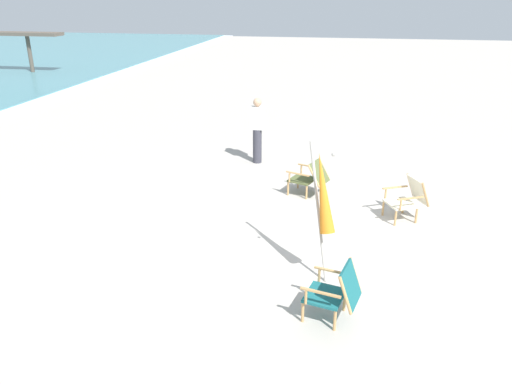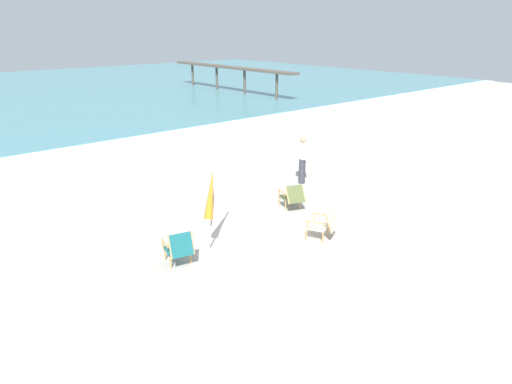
{
  "view_description": "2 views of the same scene",
  "coord_description": "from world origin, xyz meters",
  "px_view_note": "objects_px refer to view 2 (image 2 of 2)",
  "views": [
    {
      "loc": [
        -8.25,
        -0.27,
        4.04
      ],
      "look_at": [
        -0.52,
        1.19,
        0.85
      ],
      "focal_mm": 35.0,
      "sensor_mm": 36.0,
      "label": 1
    },
    {
      "loc": [
        -7.28,
        -8.29,
        5.04
      ],
      "look_at": [
        0.3,
        0.55,
        0.82
      ],
      "focal_mm": 32.0,
      "sensor_mm": 36.0,
      "label": 2
    }
  ],
  "objects_px": {
    "beach_chair_back_right": "(324,223)",
    "umbrella_furled_orange": "(211,195)",
    "person_near_chairs": "(302,159)",
    "beach_chair_far_center": "(292,196)",
    "beach_chair_front_right": "(179,247)"
  },
  "relations": [
    {
      "from": "beach_chair_back_right",
      "to": "umbrella_furled_orange",
      "type": "xyz_separation_m",
      "value": [
        -2.34,
        1.49,
        0.89
      ]
    },
    {
      "from": "beach_chair_far_center",
      "to": "umbrella_furled_orange",
      "type": "relative_size",
      "value": 0.46
    },
    {
      "from": "beach_chair_front_right",
      "to": "umbrella_furled_orange",
      "type": "relative_size",
      "value": 0.4
    },
    {
      "from": "beach_chair_far_center",
      "to": "beach_chair_back_right",
      "type": "relative_size",
      "value": 1.06
    },
    {
      "from": "person_near_chairs",
      "to": "beach_chair_far_center",
      "type": "bearing_deg",
      "value": -142.56
    },
    {
      "from": "beach_chair_far_center",
      "to": "beach_chair_back_right",
      "type": "distance_m",
      "value": 2.09
    },
    {
      "from": "beach_chair_far_center",
      "to": "beach_chair_back_right",
      "type": "bearing_deg",
      "value": -113.14
    },
    {
      "from": "beach_chair_front_right",
      "to": "beach_chair_back_right",
      "type": "relative_size",
      "value": 0.93
    },
    {
      "from": "beach_chair_front_right",
      "to": "person_near_chairs",
      "type": "height_order",
      "value": "person_near_chairs"
    },
    {
      "from": "umbrella_furled_orange",
      "to": "person_near_chairs",
      "type": "distance_m",
      "value": 5.47
    },
    {
      "from": "beach_chair_far_center",
      "to": "umbrella_furled_orange",
      "type": "distance_m",
      "value": 3.32
    },
    {
      "from": "beach_chair_far_center",
      "to": "beach_chair_front_right",
      "type": "bearing_deg",
      "value": -170.56
    },
    {
      "from": "beach_chair_back_right",
      "to": "person_near_chairs",
      "type": "distance_m",
      "value": 4.4
    },
    {
      "from": "beach_chair_front_right",
      "to": "umbrella_furled_orange",
      "type": "distance_m",
      "value": 1.44
    },
    {
      "from": "beach_chair_back_right",
      "to": "umbrella_furled_orange",
      "type": "bearing_deg",
      "value": 147.45
    }
  ]
}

